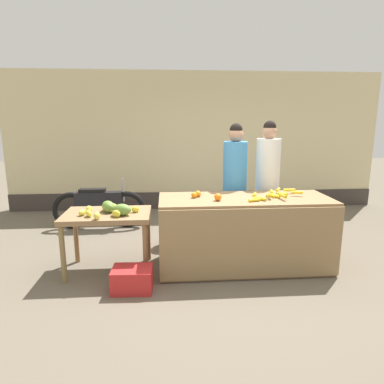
{
  "coord_description": "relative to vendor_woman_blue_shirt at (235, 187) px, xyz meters",
  "views": [
    {
      "loc": [
        -0.62,
        -3.98,
        1.85
      ],
      "look_at": [
        -0.3,
        0.15,
        0.96
      ],
      "focal_mm": 31.2,
      "sensor_mm": 36.0,
      "label": 1
    }
  ],
  "objects": [
    {
      "name": "ground_plane",
      "position": [
        -0.35,
        -0.65,
        -0.92
      ],
      "size": [
        24.0,
        24.0,
        0.0
      ],
      "primitive_type": "plane",
      "color": "#665B4C"
    },
    {
      "name": "mango_papaya_pile",
      "position": [
        -1.65,
        -0.7,
        -0.1
      ],
      "size": [
        0.72,
        0.54,
        0.14
      ],
      "color": "yellow",
      "rests_on": "side_table_wooden"
    },
    {
      "name": "banana_bunch_pile",
      "position": [
        0.36,
        -0.64,
        0.02
      ],
      "size": [
        0.76,
        0.56,
        0.07
      ],
      "color": "yellow",
      "rests_on": "fruit_stall_counter"
    },
    {
      "name": "fruit_stall_counter",
      "position": [
        -0.0,
        -0.66,
        -0.46
      ],
      "size": [
        2.14,
        0.83,
        0.91
      ],
      "color": "olive",
      "rests_on": "ground"
    },
    {
      "name": "vendor_woman_blue_shirt",
      "position": [
        0.0,
        0.0,
        0.0
      ],
      "size": [
        0.34,
        0.34,
        1.82
      ],
      "color": "#33333D",
      "rests_on": "ground"
    },
    {
      "name": "vendor_woman_white_shirt",
      "position": [
        0.49,
        0.04,
        0.02
      ],
      "size": [
        0.34,
        0.34,
        1.85
      ],
      "color": "#33333D",
      "rests_on": "ground"
    },
    {
      "name": "produce_crate",
      "position": [
        -1.37,
        -1.19,
        -0.79
      ],
      "size": [
        0.45,
        0.34,
        0.26
      ],
      "primitive_type": "cube",
      "rotation": [
        0.0,
        0.0,
        -0.04
      ],
      "color": "red",
      "rests_on": "ground"
    },
    {
      "name": "produce_sack",
      "position": [
        -0.93,
        0.13,
        -0.62
      ],
      "size": [
        0.39,
        0.43,
        0.59
      ],
      "primitive_type": "ellipsoid",
      "rotation": [
        0.0,
        0.0,
        1.88
      ],
      "color": "maroon",
      "rests_on": "ground"
    },
    {
      "name": "parked_motorcycle",
      "position": [
        -2.15,
        1.08,
        -0.51
      ],
      "size": [
        1.6,
        0.18,
        0.88
      ],
      "color": "black",
      "rests_on": "ground"
    },
    {
      "name": "side_table_wooden",
      "position": [
        -1.7,
        -0.65,
        -0.27
      ],
      "size": [
        1.04,
        0.68,
        0.75
      ],
      "color": "olive",
      "rests_on": "ground"
    },
    {
      "name": "market_wall_back",
      "position": [
        -0.35,
        2.43,
        0.47
      ],
      "size": [
        7.76,
        0.23,
        2.83
      ],
      "color": "beige",
      "rests_on": "ground"
    },
    {
      "name": "orange_pile",
      "position": [
        -0.51,
        -0.66,
        0.03
      ],
      "size": [
        0.35,
        0.33,
        0.09
      ],
      "color": "orange",
      "rests_on": "fruit_stall_counter"
    }
  ]
}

